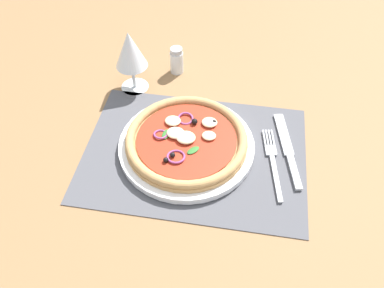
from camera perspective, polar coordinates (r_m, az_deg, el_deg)
ground_plane at (r=81.35cm, az=0.38°, el=-1.93°), size 190.00×140.00×2.40cm
placemat at (r=80.27cm, az=0.38°, el=-1.29°), size 44.53×32.15×0.40cm
plate at (r=80.34cm, az=-0.79°, el=-0.23°), size 27.44×27.44×1.45cm
pizza at (r=79.02cm, az=-0.81°, el=0.66°), size 24.56×24.56×2.57cm
fork at (r=80.25cm, az=11.51°, el=-2.20°), size 4.56×17.99×0.44cm
knife at (r=82.78cm, az=13.58°, el=-0.61°), size 5.82×19.90×0.62cm
wine_glass at (r=89.79cm, az=-8.89°, el=12.99°), size 7.20×7.20×14.90cm
pepper_shaker at (r=97.65cm, az=-2.22°, el=11.91°), size 3.20×3.20×6.70cm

